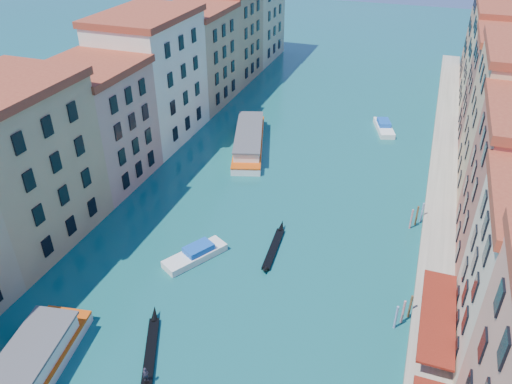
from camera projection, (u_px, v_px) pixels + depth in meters
left_bank_palazzos at (132, 95)px, 78.12m from camera, size 12.80×128.40×21.00m
quay at (441, 198)px, 69.60m from camera, size 4.00×140.00×1.00m
vaporetto_far at (249, 140)px, 83.65m from camera, size 10.26×20.46×2.98m
gondola_fore at (150, 350)px, 47.19m from camera, size 5.10×10.01×2.12m
gondola_far at (274, 247)px, 60.65m from camera, size 1.56×10.45×1.48m
motorboat_mid at (196, 254)px, 58.98m from camera, size 6.06×8.04×1.63m
motorboat_far at (384, 127)px, 89.80m from camera, size 4.80×8.27×1.63m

